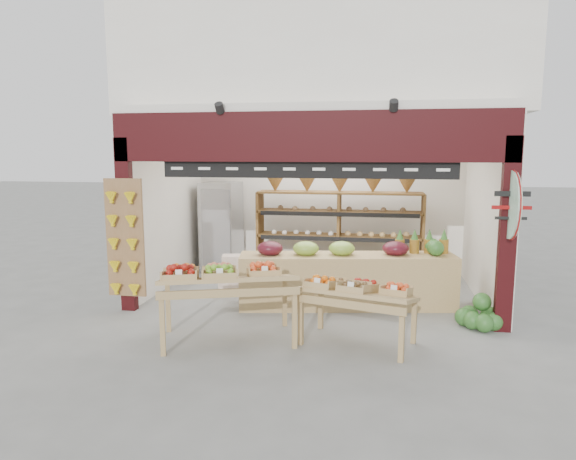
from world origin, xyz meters
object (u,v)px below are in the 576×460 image
(display_table_right, at_px, (355,290))
(watermelon_pile, at_px, (479,316))
(cardboard_stack, at_px, (245,278))
(display_table_left, at_px, (219,276))
(back_shelving, at_px, (339,217))
(refrigerator, at_px, (221,227))
(mid_counter, at_px, (347,278))

(display_table_right, xyz_separation_m, watermelon_pile, (1.70, 0.89, -0.54))
(cardboard_stack, distance_m, display_table_left, 2.46)
(back_shelving, distance_m, watermelon_pile, 3.48)
(refrigerator, xyz_separation_m, watermelon_pile, (4.60, -2.73, -0.75))
(cardboard_stack, relative_size, display_table_right, 0.65)
(display_table_left, bearing_deg, display_table_right, 6.22)
(cardboard_stack, distance_m, watermelon_pile, 3.94)
(refrigerator, distance_m, cardboard_stack, 1.82)
(back_shelving, xyz_separation_m, mid_counter, (0.27, -1.86, -0.73))
(back_shelving, distance_m, cardboard_stack, 2.20)
(refrigerator, height_order, watermelon_pile, refrigerator)
(cardboard_stack, xyz_separation_m, display_table_left, (0.28, -2.37, 0.61))
(back_shelving, xyz_separation_m, display_table_left, (-1.27, -3.59, -0.35))
(display_table_left, bearing_deg, cardboard_stack, 96.76)
(display_table_left, distance_m, watermelon_pile, 3.67)
(back_shelving, relative_size, cardboard_stack, 3.11)
(cardboard_stack, relative_size, mid_counter, 0.30)
(refrigerator, bearing_deg, display_table_left, -68.24)
(refrigerator, bearing_deg, mid_counter, -32.67)
(back_shelving, xyz_separation_m, refrigerator, (-2.43, 0.22, -0.28))
(refrigerator, distance_m, mid_counter, 3.43)
(back_shelving, xyz_separation_m, display_table_right, (0.47, -3.40, -0.50))
(mid_counter, height_order, watermelon_pile, mid_counter)
(watermelon_pile, bearing_deg, display_table_right, -152.34)
(refrigerator, relative_size, display_table_right, 1.17)
(cardboard_stack, bearing_deg, watermelon_pile, -19.02)
(cardboard_stack, bearing_deg, display_table_left, -83.24)
(display_table_right, relative_size, watermelon_pile, 2.51)
(display_table_left, bearing_deg, mid_counter, 48.28)
(cardboard_stack, xyz_separation_m, display_table_right, (2.02, -2.18, 0.46))
(refrigerator, xyz_separation_m, display_table_right, (2.89, -3.62, -0.21))
(refrigerator, height_order, cardboard_stack, refrigerator)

